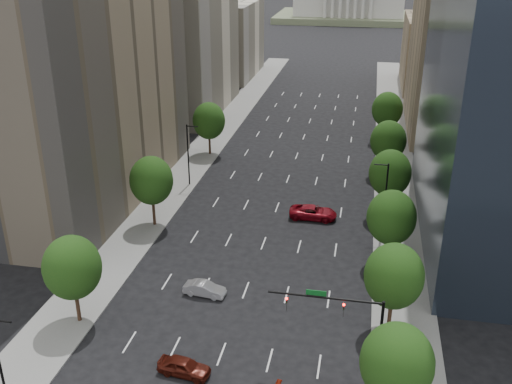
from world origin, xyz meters
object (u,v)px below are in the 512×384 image
Objects in this scene: car_maroon at (184,367)px; car_red_far at (313,212)px; traffic_signal at (350,318)px; car_silver at (205,289)px.

car_red_far reaches higher than car_maroon.
car_maroon is 31.48m from car_red_far.
traffic_signal is 2.17× the size of car_silver.
car_silver is (-14.32, 8.40, -4.48)m from traffic_signal.
car_maroon reaches higher than car_silver.
traffic_signal is 17.20m from car_silver.
traffic_signal reaches higher than car_red_far.
traffic_signal is at bearing -168.77° from car_red_far.
traffic_signal is at bearing -114.68° from car_silver.
car_silver is at bearing 155.39° from car_red_far.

